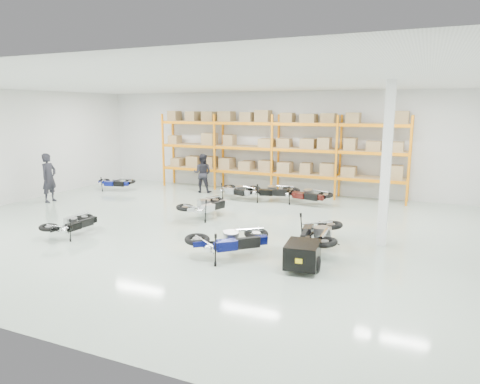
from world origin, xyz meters
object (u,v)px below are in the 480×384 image
at_px(moto_blue_centre, 230,235).
at_px(moto_back_b, 237,188).
at_px(person_back, 203,173).
at_px(moto_silver_left, 205,202).
at_px(moto_touring_right, 319,229).
at_px(moto_back_d, 306,191).
at_px(trailer, 302,255).
at_px(person_left, 49,178).
at_px(moto_back_c, 271,188).
at_px(moto_black_far_left, 72,220).
at_px(moto_back_a, 115,180).

height_order(moto_blue_centre, moto_back_b, moto_blue_centre).
bearing_deg(person_back, moto_silver_left, 108.32).
relative_size(moto_touring_right, moto_back_b, 1.21).
xyz_separation_m(moto_back_b, person_back, (-2.07, 0.77, 0.38)).
relative_size(moto_back_d, person_back, 1.00).
bearing_deg(trailer, person_left, 158.55).
bearing_deg(moto_back_d, person_back, 96.45).
xyz_separation_m(moto_back_b, moto_back_c, (1.40, 0.23, 0.06)).
bearing_deg(moto_black_far_left, moto_blue_centre, -173.39).
bearing_deg(trailer, moto_back_a, 143.93).
distance_m(moto_touring_right, moto_back_c, 6.29).
relative_size(moto_touring_right, person_back, 1.13).
height_order(trailer, moto_back_d, moto_back_d).
distance_m(moto_back_a, moto_back_b, 6.06).
xyz_separation_m(moto_black_far_left, moto_touring_right, (7.06, 1.62, 0.12)).
distance_m(moto_black_far_left, moto_touring_right, 7.25).
xyz_separation_m(moto_black_far_left, person_back, (0.34, 7.56, 0.39)).
bearing_deg(moto_blue_centre, moto_back_c, -31.37).
xyz_separation_m(moto_back_a, moto_back_b, (6.04, 0.45, 0.02)).
height_order(moto_back_c, person_back, person_back).
bearing_deg(moto_back_a, person_back, -85.14).
distance_m(moto_blue_centre, moto_black_far_left, 5.13).
height_order(moto_touring_right, person_left, person_left).
relative_size(moto_silver_left, person_back, 1.04).
distance_m(moto_touring_right, person_back, 8.97).
xyz_separation_m(moto_touring_right, moto_back_b, (-4.65, 5.16, -0.10)).
xyz_separation_m(moto_touring_right, moto_back_a, (-10.69, 4.71, -0.13)).
xyz_separation_m(moto_back_c, person_back, (-3.47, 0.54, 0.32)).
xyz_separation_m(moto_back_d, person_left, (-9.74, -3.64, 0.45)).
height_order(trailer, person_back, person_back).
height_order(moto_silver_left, moto_back_c, moto_back_c).
bearing_deg(moto_back_a, moto_touring_right, -126.04).
height_order(moto_back_b, moto_back_c, moto_back_c).
distance_m(moto_touring_right, trailer, 1.61).
height_order(moto_back_c, person_left, person_left).
bearing_deg(moto_silver_left, moto_back_b, -69.99).
distance_m(moto_silver_left, moto_back_d, 4.34).
relative_size(moto_blue_centre, moto_back_c, 1.06).
bearing_deg(trailer, moto_black_far_left, 174.67).
bearing_deg(moto_touring_right, person_left, 165.78).
height_order(moto_black_far_left, moto_touring_right, moto_touring_right).
relative_size(moto_silver_left, moto_back_a, 1.16).
distance_m(moto_black_far_left, trailer, 7.06).
relative_size(moto_blue_centre, moto_back_a, 1.23).
height_order(moto_back_b, person_left, person_left).
relative_size(moto_silver_left, moto_touring_right, 0.92).
bearing_deg(moto_back_a, person_left, 153.03).
bearing_deg(moto_back_b, moto_back_c, -62.77).
xyz_separation_m(moto_silver_left, moto_back_a, (-6.25, 2.80, -0.08)).
xyz_separation_m(trailer, moto_back_a, (-10.69, 6.31, 0.09)).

